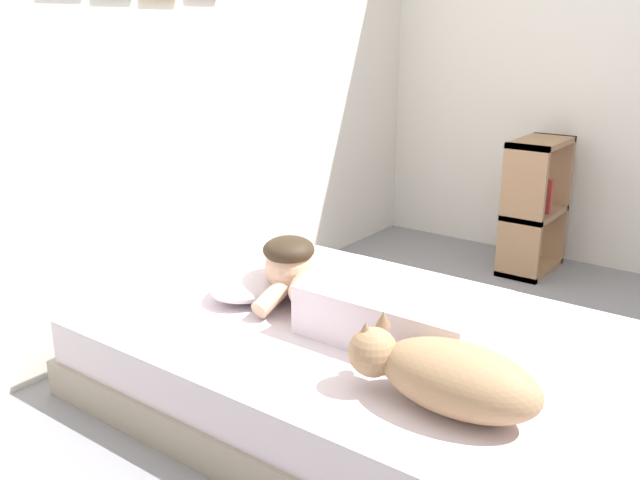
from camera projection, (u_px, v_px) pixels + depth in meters
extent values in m
plane|color=gray|center=(457.00, 438.00, 2.36)|extent=(12.36, 12.36, 0.00)
cube|color=silver|center=(133.00, 49.00, 2.86)|extent=(4.18, 0.10, 2.50)
cube|color=silver|center=(603.00, 43.00, 3.76)|extent=(0.10, 6.01, 2.50)
cube|color=gray|center=(370.00, 387.00, 2.55)|extent=(1.35, 2.04, 0.14)
cube|color=silver|center=(371.00, 349.00, 2.50)|extent=(1.31, 1.97, 0.17)
ellipsoid|color=silver|center=(264.00, 279.00, 2.80)|extent=(0.52, 0.32, 0.11)
cube|color=silver|center=(401.00, 312.00, 2.39)|extent=(0.42, 0.64, 0.18)
ellipsoid|color=#D8AD8E|center=(322.00, 286.00, 2.58)|extent=(0.32, 0.20, 0.16)
sphere|color=#D8AD8E|center=(289.00, 267.00, 2.65)|extent=(0.19, 0.19, 0.19)
ellipsoid|color=#332619|center=(289.00, 250.00, 2.63)|extent=(0.20, 0.20, 0.10)
cylinder|color=#D8AD8E|center=(277.00, 293.00, 2.59)|extent=(0.23, 0.07, 0.14)
cylinder|color=#D8AD8E|center=(309.00, 278.00, 2.74)|extent=(0.23, 0.07, 0.14)
ellipsoid|color=#9E7A56|center=(459.00, 379.00, 1.92)|extent=(0.26, 0.48, 0.20)
sphere|color=#9E7A56|center=(373.00, 352.00, 2.04)|extent=(0.15, 0.15, 0.15)
cone|color=#7E6145|center=(366.00, 330.00, 2.02)|extent=(0.05, 0.05, 0.05)
cone|color=#7E6145|center=(383.00, 319.00, 2.09)|extent=(0.05, 0.05, 0.05)
cylinder|color=#D84C47|center=(315.00, 291.00, 2.71)|extent=(0.09, 0.09, 0.07)
torus|color=#D84C47|center=(324.00, 287.00, 2.76)|extent=(0.05, 0.01, 0.05)
cube|color=black|center=(388.00, 301.00, 2.71)|extent=(0.07, 0.14, 0.01)
cube|color=#997251|center=(521.00, 214.00, 3.69)|extent=(0.03, 0.24, 0.75)
cube|color=#997251|center=(548.00, 199.00, 4.01)|extent=(0.03, 0.24, 0.75)
cube|color=#997251|center=(529.00, 267.00, 3.96)|extent=(0.45, 0.24, 0.03)
cube|color=#997251|center=(535.00, 213.00, 3.86)|extent=(0.45, 0.24, 0.03)
cube|color=#997251|center=(541.00, 142.00, 3.74)|extent=(0.45, 0.24, 0.03)
cube|color=#724C8C|center=(525.00, 199.00, 3.69)|extent=(0.03, 0.18, 0.20)
cube|color=gold|center=(527.00, 202.00, 3.72)|extent=(0.03, 0.20, 0.15)
cube|color=#B23833|center=(529.00, 199.00, 3.74)|extent=(0.02, 0.18, 0.17)
cube|color=#4C4C51|center=(531.00, 198.00, 3.77)|extent=(0.03, 0.15, 0.17)
cube|color=#B23833|center=(534.00, 195.00, 3.80)|extent=(0.03, 0.20, 0.19)
cube|color=#B23833|center=(536.00, 197.00, 3.83)|extent=(0.03, 0.15, 0.14)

